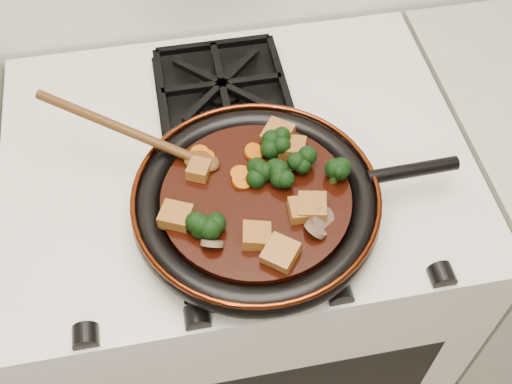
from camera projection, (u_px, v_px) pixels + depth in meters
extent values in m
cube|color=silver|center=(241.00, 284.00, 1.41)|extent=(0.76, 0.60, 0.90)
cylinder|color=black|center=(256.00, 207.00, 0.95)|extent=(0.34, 0.34, 0.01)
torus|color=black|center=(256.00, 203.00, 0.94)|extent=(0.37, 0.37, 0.04)
torus|color=#4E1C0B|center=(256.00, 195.00, 0.92)|extent=(0.36, 0.36, 0.01)
cylinder|color=black|center=(412.00, 170.00, 0.95)|extent=(0.14, 0.03, 0.02)
cylinder|color=black|center=(256.00, 201.00, 0.93)|extent=(0.28, 0.28, 0.02)
cube|color=brown|center=(199.00, 170.00, 0.94)|extent=(0.04, 0.05, 0.02)
cube|color=brown|center=(312.00, 208.00, 0.90)|extent=(0.05, 0.05, 0.03)
cube|color=brown|center=(278.00, 135.00, 0.98)|extent=(0.06, 0.06, 0.03)
cube|color=brown|center=(176.00, 216.00, 0.89)|extent=(0.05, 0.05, 0.02)
cube|color=brown|center=(302.00, 210.00, 0.90)|extent=(0.04, 0.04, 0.02)
cube|color=brown|center=(292.00, 148.00, 0.97)|extent=(0.05, 0.05, 0.02)
cube|color=brown|center=(281.00, 254.00, 0.86)|extent=(0.06, 0.06, 0.03)
cube|color=brown|center=(256.00, 236.00, 0.88)|extent=(0.05, 0.05, 0.03)
cylinder|color=#BE4D05|center=(253.00, 152.00, 0.97)|extent=(0.03, 0.03, 0.02)
cylinder|color=#BE4D05|center=(240.00, 174.00, 0.94)|extent=(0.03, 0.03, 0.01)
cylinder|color=#BE4D05|center=(200.00, 154.00, 0.97)|extent=(0.03, 0.03, 0.01)
cylinder|color=#BE4D05|center=(288.00, 253.00, 0.86)|extent=(0.03, 0.03, 0.02)
cylinder|color=#BE4D05|center=(242.00, 180.00, 0.94)|extent=(0.03, 0.03, 0.02)
cylinder|color=#BE4D05|center=(206.00, 158.00, 0.96)|extent=(0.03, 0.03, 0.02)
cylinder|color=brown|center=(322.00, 219.00, 0.89)|extent=(0.05, 0.04, 0.03)
cylinder|color=brown|center=(191.00, 222.00, 0.89)|extent=(0.04, 0.04, 0.03)
cylinder|color=brown|center=(212.00, 243.00, 0.87)|extent=(0.04, 0.03, 0.03)
cylinder|color=brown|center=(316.00, 229.00, 0.88)|extent=(0.04, 0.04, 0.03)
ellipsoid|color=#4B2C10|center=(202.00, 162.00, 0.96)|extent=(0.07, 0.06, 0.02)
cylinder|color=#4B2C10|center=(120.00, 128.00, 0.96)|extent=(0.02, 0.02, 0.27)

